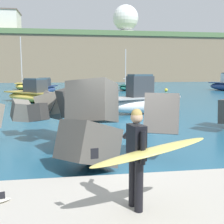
# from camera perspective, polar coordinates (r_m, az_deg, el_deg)

# --- Properties ---
(ground_plane) EXTENTS (400.00, 400.00, 0.00)m
(ground_plane) POSITION_cam_1_polar(r_m,az_deg,el_deg) (8.82, 1.88, -9.46)
(ground_plane) COLOR #235B7A
(breakwater_jetty) EXTENTS (30.33, 6.58, 2.61)m
(breakwater_jetty) POSITION_cam_1_polar(r_m,az_deg,el_deg) (10.02, -7.17, -0.59)
(breakwater_jetty) COLOR #3D3A38
(breakwater_jetty) RESTS_ON ground
(surfer_with_board) EXTENTS (2.12, 1.33, 1.78)m
(surfer_with_board) POSITION_cam_1_polar(r_m,az_deg,el_deg) (4.98, 5.66, -7.94)
(surfer_with_board) COLOR black
(surfer_with_board) RESTS_ON walkway_path
(boat_near_right) EXTENTS (2.02, 4.26, 7.73)m
(boat_near_right) POSITION_cam_1_polar(r_m,az_deg,el_deg) (45.54, -17.21, 4.97)
(boat_near_right) COLOR #EAC64C
(boat_near_right) RESTS_ON ground
(boat_mid_left) EXTENTS (5.74, 5.79, 2.08)m
(boat_mid_left) POSITION_cam_1_polar(r_m,az_deg,el_deg) (26.13, -15.25, 3.30)
(boat_mid_left) COLOR #EAC64C
(boat_mid_left) RESTS_ON ground
(boat_mid_centre) EXTENTS (3.24, 4.55, 5.76)m
(boat_mid_centre) POSITION_cam_1_polar(r_m,az_deg,el_deg) (41.51, 2.75, 4.91)
(boat_mid_centre) COLOR #1E6656
(boat_mid_centre) RESTS_ON ground
(boat_mid_right) EXTENTS (5.29, 3.13, 2.48)m
(boat_mid_right) POSITION_cam_1_polar(r_m,az_deg,el_deg) (18.61, 6.28, 2.15)
(boat_mid_right) COLOR white
(boat_mid_right) RESTS_ON ground
(boat_far_left) EXTENTS (2.97, 6.46, 1.94)m
(boat_far_left) POSITION_cam_1_polar(r_m,az_deg,el_deg) (35.92, -12.84, 4.52)
(boat_far_left) COLOR navy
(boat_far_left) RESTS_ON ground
(mooring_buoy_inner) EXTENTS (0.44, 0.44, 0.44)m
(mooring_buoy_inner) POSITION_cam_1_polar(r_m,az_deg,el_deg) (30.50, -8.30, 3.30)
(mooring_buoy_inner) COLOR yellow
(mooring_buoy_inner) RESTS_ON ground
(mooring_buoy_middle) EXTENTS (0.44, 0.44, 0.44)m
(mooring_buoy_middle) POSITION_cam_1_polar(r_m,az_deg,el_deg) (39.40, 10.57, 4.27)
(mooring_buoy_middle) COLOR yellow
(mooring_buoy_middle) RESTS_ON ground
(headland_bluff) EXTENTS (110.06, 36.27, 12.61)m
(headland_bluff) POSITION_cam_1_polar(r_m,az_deg,el_deg) (89.98, -12.91, 10.07)
(headland_bluff) COLOR #847056
(headland_bluff) RESTS_ON ground
(radar_dome) EXTENTS (8.29, 8.29, 11.51)m
(radar_dome) POSITION_cam_1_polar(r_m,az_deg,el_deg) (99.38, 2.68, 17.44)
(radar_dome) COLOR silver
(radar_dome) RESTS_ON headland_bluff
(station_building_east) EXTENTS (6.17, 8.20, 5.24)m
(station_building_east) POSITION_cam_1_polar(r_m,az_deg,el_deg) (82.04, -19.85, 16.31)
(station_building_east) COLOR silver
(station_building_east) RESTS_ON headland_bluff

